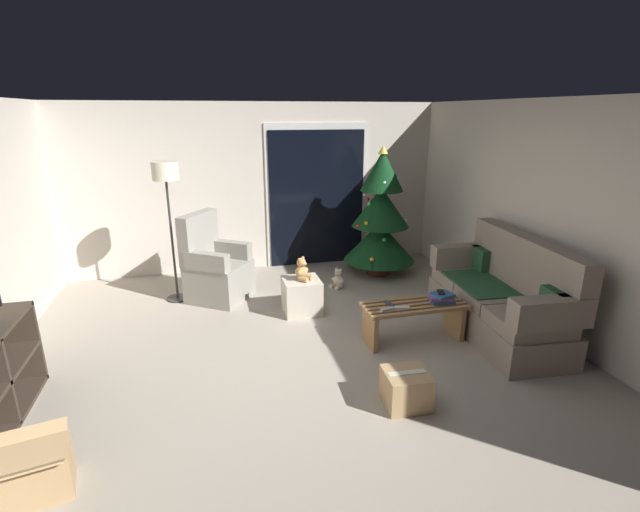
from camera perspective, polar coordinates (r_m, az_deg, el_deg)
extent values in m
plane|color=#9E9384|center=(4.61, -2.74, -13.11)|extent=(7.00, 7.00, 0.00)
cube|color=beige|center=(7.08, -7.97, 8.47)|extent=(5.72, 0.12, 2.50)
cube|color=beige|center=(5.43, 28.15, 3.80)|extent=(0.12, 6.00, 2.50)
cube|color=silver|center=(7.19, -0.41, 7.57)|extent=(1.60, 0.02, 2.20)
cube|color=black|center=(7.18, -0.38, 7.15)|extent=(1.50, 0.02, 2.10)
cube|color=gray|center=(5.46, 20.96, -7.19)|extent=(0.91, 1.95, 0.34)
cube|color=gray|center=(4.89, 24.69, -7.53)|extent=(0.73, 0.65, 0.14)
cube|color=gray|center=(5.36, 21.05, -4.88)|extent=(0.73, 0.65, 0.14)
cube|color=gray|center=(5.86, 18.04, -2.65)|extent=(0.73, 0.65, 0.14)
cube|color=gray|center=(5.41, 24.40, -0.92)|extent=(0.35, 1.91, 0.60)
cube|color=gray|center=(4.64, 26.93, -6.36)|extent=(0.77, 0.26, 0.28)
cube|color=gray|center=(6.02, 17.32, 0.04)|extent=(0.77, 0.26, 0.28)
cube|color=#234C2D|center=(5.52, 19.67, -3.20)|extent=(0.67, 0.94, 0.02)
cube|color=#234C2D|center=(4.85, 27.29, -5.38)|extent=(0.14, 0.33, 0.28)
cube|color=#234C2D|center=(5.95, 19.42, -0.37)|extent=(0.14, 0.33, 0.28)
cube|color=#9E7547|center=(4.79, 12.66, -6.89)|extent=(1.10, 0.05, 0.04)
cube|color=#9E7547|center=(4.86, 12.20, -6.49)|extent=(1.10, 0.05, 0.04)
cube|color=#9E7547|center=(4.93, 11.75, -6.09)|extent=(1.10, 0.05, 0.04)
cube|color=#9E7547|center=(5.00, 11.31, -5.71)|extent=(1.10, 0.05, 0.04)
cube|color=#9E7547|center=(5.08, 10.89, -5.33)|extent=(1.10, 0.05, 0.04)
cube|color=#9E7547|center=(4.84, 6.29, -9.04)|extent=(0.05, 0.36, 0.38)
cube|color=#9E7547|center=(5.24, 16.48, -7.54)|extent=(0.05, 0.36, 0.38)
cube|color=#ADADB2|center=(4.72, 8.47, -6.60)|extent=(0.16, 0.08, 0.02)
cube|color=#333338|center=(4.85, 8.67, -5.93)|extent=(0.09, 0.16, 0.02)
cube|color=silver|center=(4.78, 10.24, -6.39)|extent=(0.16, 0.08, 0.02)
cube|color=#285684|center=(5.02, 15.05, -5.42)|extent=(0.26, 0.18, 0.04)
cube|color=#6B3D7A|center=(5.00, 14.80, -5.01)|extent=(0.26, 0.23, 0.03)
cube|color=#285684|center=(4.99, 15.11, -4.70)|extent=(0.24, 0.22, 0.03)
cube|color=black|center=(5.00, 14.91, -4.39)|extent=(0.11, 0.16, 0.01)
cylinder|color=#4C1E19|center=(6.99, 7.31, -1.79)|extent=(0.36, 0.36, 0.10)
cylinder|color=brown|center=(6.95, 7.35, -0.94)|extent=(0.08, 0.08, 0.12)
cone|color=#0F3819|center=(6.85, 7.46, 1.83)|extent=(1.05, 1.05, 0.58)
cone|color=#0F3819|center=(6.73, 7.64, 6.13)|extent=(0.84, 0.84, 0.58)
cone|color=#0F3819|center=(6.64, 7.82, 10.57)|extent=(0.62, 0.62, 0.58)
sphere|color=gold|center=(6.46, 5.82, 4.11)|extent=(0.06, 0.06, 0.06)
sphere|color=#1E8C33|center=(7.12, 7.96, 5.24)|extent=(0.06, 0.06, 0.06)
sphere|color=blue|center=(6.82, 8.06, 10.38)|extent=(0.06, 0.06, 0.06)
sphere|color=#1E8C33|center=(6.48, 6.18, 6.46)|extent=(0.06, 0.06, 0.06)
sphere|color=#1E8C33|center=(6.70, 9.39, 9.88)|extent=(0.06, 0.06, 0.06)
sphere|color=white|center=(6.46, 8.07, 9.06)|extent=(0.06, 0.06, 0.06)
sphere|color=gold|center=(6.41, 6.51, -0.43)|extent=(0.06, 0.06, 0.06)
sphere|color=red|center=(6.91, 10.77, 3.63)|extent=(0.06, 0.06, 0.06)
sphere|color=white|center=(6.81, 10.70, 4.43)|extent=(0.06, 0.06, 0.06)
sphere|color=#1E8C33|center=(6.41, 8.03, 2.02)|extent=(0.06, 0.06, 0.06)
sphere|color=red|center=(6.93, 6.01, 7.09)|extent=(0.06, 0.06, 0.06)
sphere|color=red|center=(6.58, 4.74, 3.79)|extent=(0.06, 0.06, 0.06)
sphere|color=white|center=(6.59, 5.62, 7.66)|extent=(0.06, 0.06, 0.06)
sphere|color=#1E8C33|center=(7.01, 4.51, 3.64)|extent=(0.06, 0.06, 0.06)
cone|color=#EAD14C|center=(6.61, 7.93, 13.11)|extent=(0.14, 0.14, 0.12)
cube|color=gray|center=(6.13, -12.39, -3.85)|extent=(0.95, 0.95, 0.31)
cube|color=gray|center=(6.04, -12.54, -1.68)|extent=(0.95, 0.95, 0.18)
cube|color=gray|center=(6.07, -14.95, 2.28)|extent=(0.52, 0.65, 0.64)
cube|color=gray|center=(6.20, -11.13, 0.84)|extent=(0.56, 0.44, 0.22)
cube|color=gray|center=(5.75, -13.99, -0.68)|extent=(0.56, 0.44, 0.22)
cylinder|color=#2D2D30|center=(6.30, -17.36, -5.05)|extent=(0.28, 0.28, 0.02)
cylinder|color=#2D2D30|center=(6.05, -18.03, 1.85)|extent=(0.03, 0.03, 1.55)
cylinder|color=beige|center=(5.89, -18.84, 10.07)|extent=(0.32, 0.32, 0.22)
cube|color=#382D23|center=(4.93, -33.82, -9.10)|extent=(0.40, 0.04, 0.77)
cube|color=beige|center=(5.58, -2.31, -4.99)|extent=(0.44, 0.44, 0.42)
cylinder|color=tan|center=(5.50, -1.53, -2.62)|extent=(0.12, 0.12, 0.06)
cylinder|color=tan|center=(5.42, -2.10, -2.93)|extent=(0.12, 0.12, 0.06)
sphere|color=tan|center=(5.47, -2.35, -2.00)|extent=(0.15, 0.15, 0.15)
sphere|color=tan|center=(5.43, -2.37, -0.81)|extent=(0.11, 0.11, 0.11)
sphere|color=tan|center=(5.41, -1.93, -1.00)|extent=(0.04, 0.04, 0.04)
sphere|color=tan|center=(5.44, -2.15, -0.24)|extent=(0.04, 0.04, 0.04)
sphere|color=tan|center=(5.38, -2.59, -0.45)|extent=(0.04, 0.04, 0.04)
sphere|color=tan|center=(5.51, -1.77, -1.72)|extent=(0.06, 0.06, 0.06)
sphere|color=tan|center=(5.40, -2.59, -2.15)|extent=(0.06, 0.06, 0.06)
cylinder|color=beige|center=(6.33, 2.33, -3.91)|extent=(0.13, 0.11, 0.06)
cylinder|color=beige|center=(6.39, 1.64, -3.70)|extent=(0.13, 0.11, 0.06)
sphere|color=beige|center=(6.38, 2.34, -3.09)|extent=(0.15, 0.15, 0.15)
sphere|color=beige|center=(6.34, 2.35, -2.09)|extent=(0.11, 0.11, 0.11)
sphere|color=#F4E5C1|center=(6.31, 2.06, -2.29)|extent=(0.04, 0.04, 0.04)
sphere|color=beige|center=(6.30, 2.62, -1.76)|extent=(0.04, 0.04, 0.04)
sphere|color=beige|center=(6.35, 2.09, -1.61)|extent=(0.04, 0.04, 0.04)
sphere|color=beige|center=(6.32, 2.72, -3.21)|extent=(0.06, 0.06, 0.06)
sphere|color=beige|center=(6.40, 1.73, -2.91)|extent=(0.06, 0.06, 0.06)
cube|color=tan|center=(4.01, 10.72, -15.99)|extent=(0.38, 0.37, 0.30)
cube|color=beige|center=(3.93, 10.85, -14.14)|extent=(0.33, 0.08, 0.00)
cube|color=tan|center=(3.68, -32.02, -22.10)|extent=(0.47, 0.38, 0.32)
cube|color=tan|center=(3.73, -32.22, -18.14)|extent=(0.40, 0.17, 0.06)
cube|color=tan|center=(3.42, -32.83, -21.72)|extent=(0.40, 0.17, 0.06)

